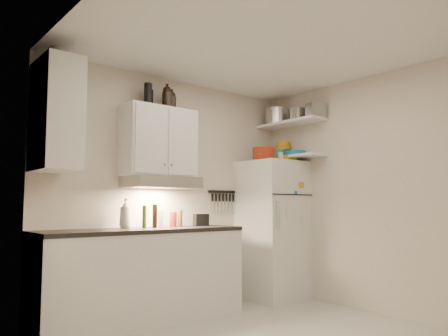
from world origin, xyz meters
TOP-DOWN VIEW (x-y plane):
  - ceiling at (0.00, 0.00)m, footprint 3.20×3.00m
  - back_wall at (0.00, 1.51)m, footprint 3.20×0.02m
  - left_wall at (-1.61, 0.00)m, footprint 0.02×3.00m
  - right_wall at (1.61, 0.00)m, footprint 0.02×3.00m
  - base_cabinet at (-0.55, 1.20)m, footprint 2.10×0.60m
  - countertop at (-0.55, 1.20)m, footprint 2.10×0.62m
  - upper_cabinet at (-0.30, 1.33)m, footprint 0.80×0.33m
  - side_cabinet at (-1.44, 1.20)m, footprint 0.33×0.55m
  - range_hood at (-0.30, 1.27)m, footprint 0.76×0.46m
  - fridge at (1.25, 1.16)m, footprint 0.70×0.68m
  - shelf_hi at (1.45, 1.02)m, footprint 0.30×0.95m
  - shelf_lo at (1.45, 1.02)m, footprint 0.30×0.95m
  - knife_strip at (0.70, 1.49)m, footprint 0.42×0.02m
  - dutch_oven at (1.08, 1.14)m, footprint 0.31×0.31m
  - book_stack at (1.38, 1.04)m, footprint 0.19×0.23m
  - spice_jar at (1.28, 1.05)m, footprint 0.07×0.07m
  - stock_pot at (1.46, 1.27)m, footprint 0.34×0.34m
  - tin_a at (1.50, 0.92)m, footprint 0.20×0.19m
  - tin_b at (1.51, 0.66)m, footprint 0.25×0.25m
  - bowl_teal at (1.48, 1.26)m, footprint 0.26×0.26m
  - bowl_orange at (1.51, 1.21)m, footprint 0.21×0.21m
  - bowl_yellow at (1.51, 1.21)m, footprint 0.16×0.16m
  - plates at (1.51, 1.02)m, footprint 0.36×0.36m
  - growler_a at (-0.23, 1.30)m, footprint 0.13×0.13m
  - growler_b at (-0.12, 1.38)m, footprint 0.12×0.12m
  - thermos_a at (-0.39, 1.39)m, footprint 0.09×0.09m
  - thermos_b at (-0.45, 1.32)m, footprint 0.10×0.10m
  - side_jar at (-1.41, 1.28)m, footprint 0.13×0.13m
  - soap_bottle at (-0.68, 1.34)m, footprint 0.14×0.14m
  - pepper_mill at (-0.08, 1.25)m, footprint 0.06×0.06m
  - oil_bottle at (-0.53, 1.21)m, footprint 0.06×0.06m
  - vinegar_bottle at (-0.40, 1.23)m, footprint 0.06×0.06m
  - clear_bottle at (-0.29, 1.29)m, footprint 0.08×0.08m
  - red_jar at (-0.14, 1.30)m, footprint 0.08×0.08m
  - caddy at (0.25, 1.32)m, footprint 0.18×0.15m

SIDE VIEW (x-z plane):
  - base_cabinet at x=-0.55m, z-range 0.00..0.88m
  - fridge at x=1.25m, z-range 0.00..1.70m
  - countertop at x=-0.55m, z-range 0.88..0.92m
  - caddy at x=0.25m, z-range 0.92..1.05m
  - red_jar at x=-0.14m, z-range 0.92..1.08m
  - clear_bottle at x=-0.29m, z-range 0.92..1.10m
  - pepper_mill at x=-0.08m, z-range 0.92..1.10m
  - oil_bottle at x=-0.53m, z-range 0.92..1.15m
  - vinegar_bottle at x=-0.40m, z-range 0.92..1.16m
  - soap_bottle at x=-0.68m, z-range 0.92..1.25m
  - back_wall at x=0.00m, z-range 0.00..2.60m
  - left_wall at x=-1.61m, z-range 0.00..2.60m
  - right_wall at x=1.61m, z-range 0.00..2.60m
  - knife_strip at x=0.70m, z-range 1.31..1.33m
  - range_hood at x=-0.30m, z-range 1.33..1.45m
  - book_stack at x=1.38m, z-range 1.70..1.77m
  - spice_jar at x=1.28m, z-range 1.70..1.81m
  - shelf_lo at x=1.45m, z-range 1.75..1.77m
  - dutch_oven at x=1.08m, z-range 1.70..1.86m
  - plates at x=1.51m, z-range 1.77..1.84m
  - upper_cabinet at x=-0.30m, z-range 1.45..2.20m
  - bowl_teal at x=1.48m, z-range 1.77..1.88m
  - bowl_orange at x=1.51m, z-range 1.88..1.94m
  - side_cabinet at x=-1.44m, z-range 1.45..2.45m
  - bowl_yellow at x=1.51m, z-range 1.94..1.99m
  - shelf_hi at x=1.45m, z-range 2.19..2.22m
  - thermos_a at x=-0.39m, z-range 2.20..2.40m
  - tin_a at x=1.50m, z-range 2.21..2.39m
  - tin_b at x=1.51m, z-range 2.21..2.40m
  - growler_b at x=-0.12m, z-range 2.20..2.43m
  - thermos_b at x=-0.45m, z-range 2.20..2.45m
  - stock_pot at x=1.46m, z-range 2.21..2.43m
  - growler_a at x=-0.23m, z-range 2.20..2.45m
  - side_jar at x=-1.41m, z-range 2.45..2.61m
  - ceiling at x=0.00m, z-range 2.60..2.62m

